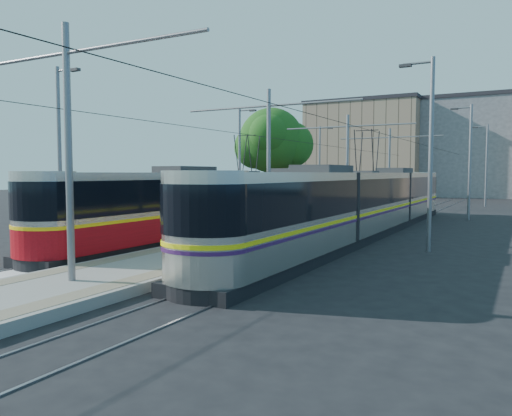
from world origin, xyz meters
The scene contains 14 objects.
ground centered at (0.00, 0.00, 0.00)m, with size 160.00×160.00×0.00m, color black.
platform centered at (0.00, 17.00, 0.15)m, with size 4.00×50.00×0.30m, color gray.
tactile_strip_left centered at (-1.45, 17.00, 0.30)m, with size 0.70×50.00×0.01m, color gray.
tactile_strip_right centered at (1.45, 17.00, 0.30)m, with size 0.70×50.00×0.01m, color gray.
rails centered at (0.00, 17.00, 0.02)m, with size 8.71×70.00×0.03m.
track_arrow centered at (-3.60, -3.00, 0.01)m, with size 1.20×5.00×0.01m, color silver.
tram_left centered at (-3.60, 12.24, 1.71)m, with size 2.43×30.46×5.50m.
tram_right centered at (3.60, 12.22, 1.86)m, with size 2.43×31.91×5.50m.
catenary centered at (0.00, 14.15, 4.52)m, with size 9.20×70.00×7.00m.
street_lamps centered at (0.00, 21.00, 4.18)m, with size 15.18×38.22×8.00m.
shelter centered at (0.78, 14.55, 1.47)m, with size 0.87×1.14×2.22m.
tree centered at (-7.64, 24.40, 5.92)m, with size 6.02×5.57×8.75m.
building_left centered at (-10.00, 60.00, 6.88)m, with size 16.32×12.24×13.75m.
building_centre centered at (6.00, 64.00, 6.88)m, with size 18.36×14.28×13.74m.
Camera 1 is at (11.02, -13.56, 3.27)m, focal length 35.00 mm.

